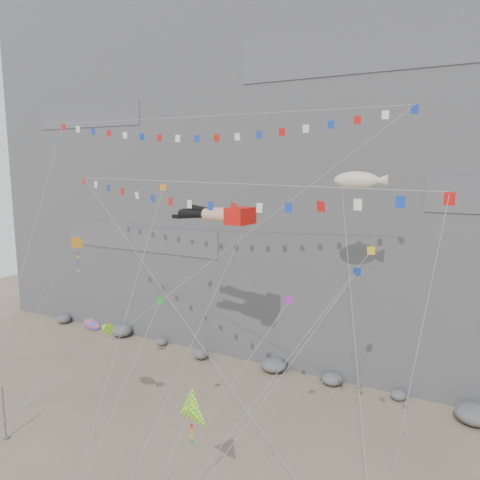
% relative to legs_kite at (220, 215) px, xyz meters
% --- Properties ---
extents(ground, '(120.00, 120.00, 0.00)m').
position_rel_legs_kite_xyz_m(ground, '(0.73, -7.99, -16.49)').
color(ground, '#85745C').
rests_on(ground, ground).
extents(cliff, '(80.00, 28.00, 50.00)m').
position_rel_legs_kite_xyz_m(cliff, '(0.73, 24.01, 8.51)').
color(cliff, slate).
rests_on(cliff, ground).
extents(talus_boulders, '(60.00, 3.00, 1.20)m').
position_rel_legs_kite_xyz_m(talus_boulders, '(0.73, 9.01, -15.89)').
color(talus_boulders, slate).
rests_on(talus_boulders, ground).
extents(anchor_pole_left, '(0.12, 0.12, 4.14)m').
position_rel_legs_kite_xyz_m(anchor_pole_left, '(-12.08, -11.26, -14.42)').
color(anchor_pole_left, gray).
rests_on(anchor_pole_left, ground).
extents(legs_kite, '(7.24, 17.89, 23.08)m').
position_rel_legs_kite_xyz_m(legs_kite, '(0.00, 0.00, 0.00)').
color(legs_kite, red).
rests_on(legs_kite, ground).
extents(flag_banner_upper, '(30.30, 13.60, 29.90)m').
position_rel_legs_kite_xyz_m(flag_banner_upper, '(-1.14, -0.02, 7.52)').
color(flag_banner_upper, red).
rests_on(flag_banner_upper, ground).
extents(flag_banner_lower, '(30.51, 9.59, 23.62)m').
position_rel_legs_kite_xyz_m(flag_banner_lower, '(2.01, -5.78, 2.70)').
color(flag_banner_lower, red).
rests_on(flag_banner_lower, ground).
extents(harlequin_kite, '(5.71, 8.52, 16.77)m').
position_rel_legs_kite_xyz_m(harlequin_kite, '(-9.89, -5.50, -2.29)').
color(harlequin_kite, red).
rests_on(harlequin_kite, ground).
extents(fish_windsock, '(6.45, 6.44, 10.98)m').
position_rel_legs_kite_xyz_m(fish_windsock, '(-7.33, -6.72, -8.19)').
color(fish_windsock, '#E6490B').
rests_on(fish_windsock, ground).
extents(delta_kite, '(2.70, 6.99, 8.96)m').
position_rel_legs_kite_xyz_m(delta_kite, '(4.38, -10.59, -10.15)').
color(delta_kite, '#FFEC0D').
rests_on(delta_kite, ground).
extents(blimp_windsock, '(7.54, 14.50, 24.09)m').
position_rel_legs_kite_xyz_m(blimp_windsock, '(9.76, 3.45, 2.67)').
color(blimp_windsock, beige).
rests_on(blimp_windsock, ground).
extents(small_kite_a, '(4.47, 15.27, 23.85)m').
position_rel_legs_kite_xyz_m(small_kite_a, '(-5.10, -0.67, 1.62)').
color(small_kite_a, orange).
rests_on(small_kite_a, ground).
extents(small_kite_b, '(6.39, 8.94, 15.55)m').
position_rel_legs_kite_xyz_m(small_kite_b, '(7.84, -4.77, -4.85)').
color(small_kite_b, purple).
rests_on(small_kite_b, ground).
extents(small_kite_c, '(1.47, 8.63, 13.85)m').
position_rel_legs_kite_xyz_m(small_kite_c, '(-0.38, -7.30, -5.40)').
color(small_kite_c, '#169324').
rests_on(small_kite_c, ground).
extents(small_kite_d, '(8.90, 14.63, 21.86)m').
position_rel_legs_kite_xyz_m(small_kite_d, '(11.79, -0.78, -2.02)').
color(small_kite_d, yellow).
rests_on(small_kite_d, ground).
extents(small_kite_e, '(8.24, 9.75, 18.30)m').
position_rel_legs_kite_xyz_m(small_kite_e, '(11.77, -4.07, -2.79)').
color(small_kite_e, '#1336AA').
rests_on(small_kite_e, ground).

